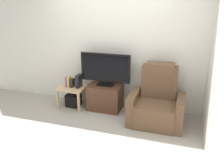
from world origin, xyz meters
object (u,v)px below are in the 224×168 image
object	(u,v)px
book_middle	(69,81)
recliner_armchair	(157,103)
tv_stand	(105,97)
subwoofer_box	(73,100)
book_rightmost	(72,83)
side_table	(73,89)
television	(105,69)
book_leftmost	(67,82)
game_console	(79,81)

from	to	relation	value
book_middle	recliner_armchair	bearing A→B (deg)	-4.50
tv_stand	subwoofer_box	size ratio (longest dim) A/B	2.46
recliner_armchair	book_rightmost	bearing A→B (deg)	-178.38
side_table	television	bearing A→B (deg)	6.85
recliner_armchair	television	bearing A→B (deg)	173.29
book_leftmost	book_middle	world-z (taller)	book_middle
subwoofer_box	recliner_armchair	bearing A→B (deg)	-5.28
side_table	book_rightmost	world-z (taller)	book_rightmost
book_middle	game_console	xyz separation A→B (m)	(0.20, 0.03, 0.02)
tv_stand	television	xyz separation A→B (m)	(0.00, 0.02, 0.60)
book_rightmost	game_console	bearing A→B (deg)	12.81
television	game_console	bearing A→B (deg)	-172.39
television	book_middle	bearing A→B (deg)	-172.17
subwoofer_box	game_console	xyz separation A→B (m)	(0.15, 0.01, 0.44)
book_middle	tv_stand	bearing A→B (deg)	6.40
side_table	book_middle	xyz separation A→B (m)	(-0.06, -0.02, 0.18)
book_middle	book_rightmost	size ratio (longest dim) A/B	1.26
tv_stand	book_middle	bearing A→B (deg)	-173.60
side_table	game_console	xyz separation A→B (m)	(0.14, 0.01, 0.20)
book_rightmost	book_middle	bearing A→B (deg)	180.00
book_leftmost	book_rightmost	bearing A→B (deg)	0.00
television	book_rightmost	size ratio (longest dim) A/B	5.74
book_rightmost	tv_stand	bearing A→B (deg)	7.05
recliner_armchair	book_middle	size ratio (longest dim) A/B	4.87
television	subwoofer_box	distance (m)	1.02
recliner_armchair	subwoofer_box	size ratio (longest dim) A/B	4.02
book_middle	side_table	bearing A→B (deg)	19.34
book_middle	game_console	size ratio (longest dim) A/B	0.82
game_console	subwoofer_box	bearing A→B (deg)	-176.05
television	game_console	world-z (taller)	television
subwoofer_box	book_leftmost	world-z (taller)	book_leftmost
side_table	book_leftmost	bearing A→B (deg)	-168.69
tv_stand	book_middle	world-z (taller)	book_middle
television	book_rightmost	distance (m)	0.77
television	side_table	xyz separation A→B (m)	(-0.70, -0.08, -0.49)
book_leftmost	book_rightmost	world-z (taller)	book_leftmost
television	book_leftmost	world-z (taller)	television
television	game_console	size ratio (longest dim) A/B	3.76
tv_stand	television	distance (m)	0.60
television	subwoofer_box	size ratio (longest dim) A/B	3.77
side_table	subwoofer_box	bearing A→B (deg)	-153.43
television	book_middle	distance (m)	0.83
game_console	book_rightmost	bearing A→B (deg)	-167.19
book_leftmost	television	bearing A→B (deg)	7.42
book_rightmost	game_console	world-z (taller)	game_console
tv_stand	subwoofer_box	xyz separation A→B (m)	(-0.70, -0.06, -0.13)
subwoofer_box	tv_stand	bearing A→B (deg)	5.30
subwoofer_box	book_middle	xyz separation A→B (m)	(-0.06, -0.02, 0.42)
television	recliner_armchair	xyz separation A→B (m)	(1.07, -0.25, -0.49)
book_leftmost	book_middle	xyz separation A→B (m)	(0.04, 0.00, 0.01)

